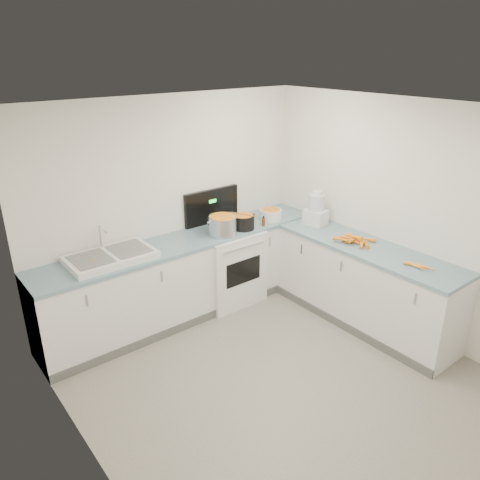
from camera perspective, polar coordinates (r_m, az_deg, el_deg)
floor at (r=4.63m, az=5.81°, el=-17.22°), size 3.50×4.00×0.00m
ceiling at (r=3.60m, az=7.41°, el=15.11°), size 3.50×4.00×0.00m
wall_back at (r=5.44m, az=-8.41°, el=4.04°), size 3.50×0.00×2.50m
wall_left at (r=3.13m, az=-17.55°, el=-11.68°), size 0.00×4.00×2.50m
wall_right at (r=5.26m, az=20.27°, el=2.18°), size 0.00×4.00×2.50m
counter_back at (r=5.50m, az=-6.36°, el=-4.45°), size 3.50×0.62×0.94m
counter_right at (r=5.48m, az=14.86°, el=-5.26°), size 0.62×2.20×0.94m
stove at (r=5.77m, az=-1.67°, el=-2.95°), size 0.76×0.65×1.36m
sink at (r=4.92m, az=-15.49°, el=-2.00°), size 0.86×0.52×0.31m
steel_pot at (r=5.38m, az=-2.15°, el=1.67°), size 0.40×0.40×0.24m
black_pot at (r=5.56m, az=0.41°, el=2.12°), size 0.31×0.31×0.19m
wooden_spoon at (r=5.52m, az=0.41°, el=3.13°), size 0.16×0.32×0.01m
mixing_bowl at (r=5.88m, az=3.76°, el=3.12°), size 0.35×0.35×0.13m
extract_bottle at (r=5.66m, az=2.89°, el=2.23°), size 0.04×0.04×0.10m
spice_jar at (r=5.79m, az=3.87°, el=2.66°), size 0.06×0.06×0.10m
food_processor at (r=5.74m, az=9.24°, el=3.62°), size 0.25×0.28×0.42m
carrot_pile at (r=5.31m, az=13.83°, el=-0.02°), size 0.39×0.44×0.10m
peeled_carrots at (r=4.92m, az=20.96°, el=-2.99°), size 0.13×0.30×0.04m
peelings at (r=4.85m, az=-17.62°, el=-2.13°), size 0.25×0.23×0.01m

